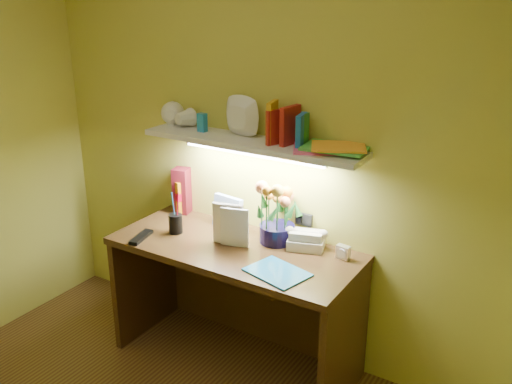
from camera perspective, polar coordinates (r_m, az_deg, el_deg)
desk at (r=3.34m, az=-2.11°, el=-11.26°), size 1.40×0.60×0.75m
flower_bouquet at (r=3.15m, az=2.14°, el=-2.08°), size 0.26×0.26×0.35m
telephone at (r=3.13m, az=5.05°, el=-4.61°), size 0.23×0.20×0.12m
desk_clock at (r=3.04m, az=8.71°, el=-5.96°), size 0.08×0.05×0.07m
whisky_bottle at (r=3.58m, az=-7.60°, el=-0.07°), size 0.09×0.09×0.27m
whisky_box at (r=3.59m, az=-7.42°, el=0.13°), size 0.11×0.11×0.29m
pen_cup at (r=3.32m, az=-8.07°, el=-2.52°), size 0.10×0.10×0.19m
art_card at (r=3.36m, az=-2.87°, el=-2.06°), size 0.20×0.06×0.19m
tv_remote at (r=3.31m, az=-11.41°, el=-4.44°), size 0.09×0.20×0.02m
blue_folder at (r=2.88m, az=2.15°, el=-8.03°), size 0.34×0.29×0.01m
desk_book_a at (r=3.17m, az=-4.34°, el=-3.02°), size 0.18×0.06×0.24m
desk_book_b at (r=3.14m, az=-3.59°, el=-3.37°), size 0.16×0.06×0.22m
wall_shelf at (r=3.11m, az=-0.79°, el=5.69°), size 1.33×0.33×0.25m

